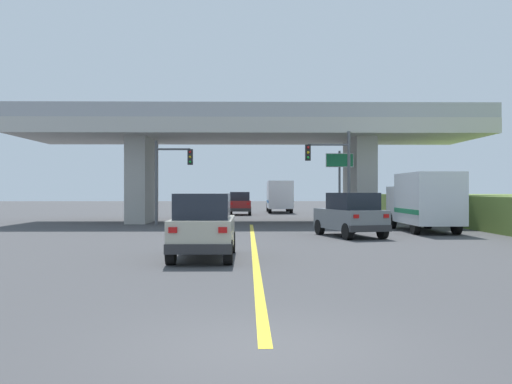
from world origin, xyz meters
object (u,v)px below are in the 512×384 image
object	(u,v)px
suv_lead	(204,226)
semi_truck_distant	(279,196)
suv_crossing	(351,215)
traffic_signal_farside	(169,171)
box_truck	(424,201)
traffic_signal_nearside	(334,167)
highway_sign	(340,170)
sedan_oncoming	(240,203)

from	to	relation	value
suv_lead	semi_truck_distant	bearing A→B (deg)	83.29
suv_crossing	traffic_signal_farside	world-z (taller)	traffic_signal_farside
box_truck	semi_truck_distant	size ratio (longest dim) A/B	0.92
box_truck	traffic_signal_nearside	size ratio (longest dim) A/B	1.15
traffic_signal_farside	highway_sign	bearing A→B (deg)	6.51
highway_sign	semi_truck_distant	world-z (taller)	highway_sign
suv_lead	sedan_oncoming	size ratio (longest dim) A/B	1.02
suv_crossing	traffic_signal_nearside	world-z (taller)	traffic_signal_nearside
sedan_oncoming	highway_sign	xyz separation A→B (m)	(6.54, -13.95, 2.45)
suv_crossing	box_truck	distance (m)	5.47
suv_lead	traffic_signal_nearside	world-z (taller)	traffic_signal_nearside
suv_lead	highway_sign	distance (m)	20.15
traffic_signal_farside	box_truck	bearing A→B (deg)	-22.63
suv_lead	highway_sign	xyz separation A→B (m)	(7.24, 18.65, 2.45)
sedan_oncoming	semi_truck_distant	xyz separation A→B (m)	(3.76, 5.31, 0.60)
semi_truck_distant	traffic_signal_nearside	bearing A→B (deg)	-84.37
suv_lead	suv_crossing	bearing A→B (deg)	54.05
sedan_oncoming	traffic_signal_nearside	xyz separation A→B (m)	(5.87, -16.14, 2.52)
suv_lead	highway_sign	world-z (taller)	highway_sign
traffic_signal_farside	semi_truck_distant	xyz separation A→B (m)	(7.93, 20.48, -1.70)
sedan_oncoming	traffic_signal_nearside	bearing A→B (deg)	-70.00
sedan_oncoming	traffic_signal_nearside	world-z (taller)	traffic_signal_nearside
suv_lead	box_truck	world-z (taller)	box_truck
traffic_signal_nearside	traffic_signal_farside	xyz separation A→B (m)	(-10.05, 0.96, -0.22)
traffic_signal_nearside	traffic_signal_farside	distance (m)	10.10
highway_sign	semi_truck_distant	bearing A→B (deg)	98.21
suv_lead	traffic_signal_farside	size ratio (longest dim) A/B	0.83
suv_crossing	sedan_oncoming	distance (m)	24.80
suv_crossing	highway_sign	distance (m)	10.61
traffic_signal_farside	semi_truck_distant	size ratio (longest dim) A/B	0.73
suv_crossing	box_truck	size ratio (longest dim) A/B	0.71
highway_sign	sedan_oncoming	bearing A→B (deg)	115.11
traffic_signal_nearside	highway_sign	bearing A→B (deg)	73.09
semi_truck_distant	suv_crossing	bearing A→B (deg)	-86.85
highway_sign	suv_lead	bearing A→B (deg)	-111.22
suv_lead	box_truck	size ratio (longest dim) A/B	0.66
highway_sign	suv_crossing	bearing A→B (deg)	-96.42
suv_lead	box_truck	distance (m)	15.64
suv_lead	suv_crossing	xyz separation A→B (m)	(6.09, 8.39, 0.00)
suv_lead	sedan_oncoming	bearing A→B (deg)	88.77
suv_lead	semi_truck_distant	world-z (taller)	semi_truck_distant
box_truck	highway_sign	world-z (taller)	highway_sign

